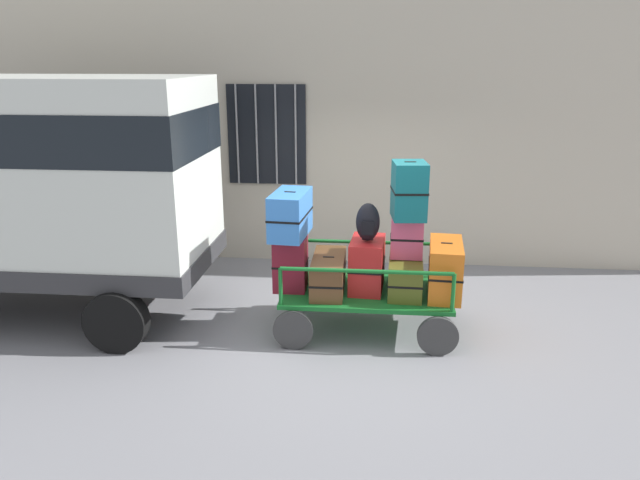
{
  "coord_description": "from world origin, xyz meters",
  "views": [
    {
      "loc": [
        0.37,
        -6.66,
        3.13
      ],
      "look_at": [
        -0.26,
        -0.06,
        1.1
      ],
      "focal_mm": 33.63,
      "sensor_mm": 36.0,
      "label": 1
    }
  ],
  "objects_px": {
    "suitcase_midright_bottom": "(405,274)",
    "suitcase_midright_top": "(409,190)",
    "van": "(29,174)",
    "suitcase_left_middle": "(290,214)",
    "suitcase_left_bottom": "(291,263)",
    "backpack": "(368,222)",
    "luggage_cart": "(366,298)",
    "suitcase_midleft_bottom": "(329,273)",
    "suitcase_center_bottom": "(367,265)",
    "suitcase_midright_middle": "(407,237)",
    "suitcase_right_bottom": "(445,269)"
  },
  "relations": [
    {
      "from": "suitcase_midright_bottom",
      "to": "suitcase_midright_top",
      "type": "bearing_deg",
      "value": -90.0
    },
    {
      "from": "van",
      "to": "suitcase_midright_top",
      "type": "relative_size",
      "value": 6.62
    },
    {
      "from": "suitcase_left_middle",
      "to": "suitcase_midright_bottom",
      "type": "height_order",
      "value": "suitcase_left_middle"
    },
    {
      "from": "suitcase_left_bottom",
      "to": "suitcase_midright_bottom",
      "type": "xyz_separation_m",
      "value": [
        1.34,
        0.05,
        -0.11
      ]
    },
    {
      "from": "van",
      "to": "backpack",
      "type": "xyz_separation_m",
      "value": [
        4.07,
        -0.14,
        -0.45
      ]
    },
    {
      "from": "luggage_cart",
      "to": "suitcase_midleft_bottom",
      "type": "bearing_deg",
      "value": -177.68
    },
    {
      "from": "suitcase_left_bottom",
      "to": "suitcase_midleft_bottom",
      "type": "bearing_deg",
      "value": 1.61
    },
    {
      "from": "van",
      "to": "suitcase_midleft_bottom",
      "type": "xyz_separation_m",
      "value": [
        3.62,
        -0.14,
        -1.09
      ]
    },
    {
      "from": "luggage_cart",
      "to": "suitcase_left_bottom",
      "type": "height_order",
      "value": "suitcase_left_bottom"
    },
    {
      "from": "suitcase_center_bottom",
      "to": "suitcase_midright_middle",
      "type": "height_order",
      "value": "suitcase_midright_middle"
    },
    {
      "from": "luggage_cart",
      "to": "suitcase_midleft_bottom",
      "type": "xyz_separation_m",
      "value": [
        -0.45,
        -0.02,
        0.3
      ]
    },
    {
      "from": "suitcase_right_bottom",
      "to": "suitcase_midright_top",
      "type": "bearing_deg",
      "value": 177.26
    },
    {
      "from": "suitcase_midright_top",
      "to": "suitcase_midright_middle",
      "type": "bearing_deg",
      "value": 90.0
    },
    {
      "from": "suitcase_midright_bottom",
      "to": "backpack",
      "type": "relative_size",
      "value": 2.03
    },
    {
      "from": "suitcase_left_bottom",
      "to": "suitcase_midright_bottom",
      "type": "distance_m",
      "value": 1.35
    },
    {
      "from": "suitcase_midright_bottom",
      "to": "suitcase_right_bottom",
      "type": "relative_size",
      "value": 1.05
    },
    {
      "from": "van",
      "to": "suitcase_midright_top",
      "type": "bearing_deg",
      "value": -1.66
    },
    {
      "from": "suitcase_midright_top",
      "to": "suitcase_center_bottom",
      "type": "bearing_deg",
      "value": 173.91
    },
    {
      "from": "suitcase_midright_middle",
      "to": "suitcase_midright_bottom",
      "type": "bearing_deg",
      "value": -90.0
    },
    {
      "from": "luggage_cart",
      "to": "suitcase_midleft_bottom",
      "type": "height_order",
      "value": "suitcase_midleft_bottom"
    },
    {
      "from": "suitcase_left_bottom",
      "to": "suitcase_center_bottom",
      "type": "relative_size",
      "value": 0.96
    },
    {
      "from": "van",
      "to": "suitcase_right_bottom",
      "type": "xyz_separation_m",
      "value": [
        4.97,
        -0.15,
        -0.98
      ]
    },
    {
      "from": "luggage_cart",
      "to": "suitcase_midright_top",
      "type": "xyz_separation_m",
      "value": [
        0.45,
        -0.01,
        1.31
      ]
    },
    {
      "from": "suitcase_right_bottom",
      "to": "backpack",
      "type": "height_order",
      "value": "backpack"
    },
    {
      "from": "suitcase_right_bottom",
      "to": "van",
      "type": "bearing_deg",
      "value": 178.25
    },
    {
      "from": "suitcase_left_bottom",
      "to": "suitcase_midright_top",
      "type": "xyz_separation_m",
      "value": [
        1.34,
        0.02,
        0.89
      ]
    },
    {
      "from": "suitcase_midright_top",
      "to": "suitcase_midright_bottom",
      "type": "bearing_deg",
      "value": 90.0
    },
    {
      "from": "suitcase_center_bottom",
      "to": "suitcase_right_bottom",
      "type": "height_order",
      "value": "suitcase_right_bottom"
    },
    {
      "from": "suitcase_midright_middle",
      "to": "suitcase_midleft_bottom",
      "type": "bearing_deg",
      "value": -176.56
    },
    {
      "from": "van",
      "to": "suitcase_right_bottom",
      "type": "bearing_deg",
      "value": -1.75
    },
    {
      "from": "luggage_cart",
      "to": "suitcase_center_bottom",
      "type": "bearing_deg",
      "value": 90.0
    },
    {
      "from": "suitcase_midright_top",
      "to": "van",
      "type": "bearing_deg",
      "value": 178.34
    },
    {
      "from": "suitcase_left_bottom",
      "to": "suitcase_midright_middle",
      "type": "relative_size",
      "value": 1.34
    },
    {
      "from": "luggage_cart",
      "to": "suitcase_right_bottom",
      "type": "relative_size",
      "value": 2.4
    },
    {
      "from": "suitcase_midright_bottom",
      "to": "luggage_cart",
      "type": "bearing_deg",
      "value": -177.15
    },
    {
      "from": "suitcase_midleft_bottom",
      "to": "suitcase_center_bottom",
      "type": "xyz_separation_m",
      "value": [
        0.45,
        0.05,
        0.11
      ]
    },
    {
      "from": "suitcase_center_bottom",
      "to": "suitcase_midright_middle",
      "type": "relative_size",
      "value": 1.4
    },
    {
      "from": "suitcase_midleft_bottom",
      "to": "suitcase_midright_bottom",
      "type": "bearing_deg",
      "value": 2.58
    },
    {
      "from": "suitcase_midright_middle",
      "to": "suitcase_midright_top",
      "type": "bearing_deg",
      "value": -90.0
    },
    {
      "from": "luggage_cart",
      "to": "suitcase_left_bottom",
      "type": "bearing_deg",
      "value": -178.03
    },
    {
      "from": "suitcase_midleft_bottom",
      "to": "suitcase_center_bottom",
      "type": "distance_m",
      "value": 0.46
    },
    {
      "from": "suitcase_left_middle",
      "to": "suitcase_midright_top",
      "type": "xyz_separation_m",
      "value": [
        1.34,
        -0.03,
        0.31
      ]
    },
    {
      "from": "suitcase_midright_middle",
      "to": "suitcase_right_bottom",
      "type": "xyz_separation_m",
      "value": [
        0.45,
        -0.07,
        -0.34
      ]
    },
    {
      "from": "suitcase_center_bottom",
      "to": "suitcase_midright_top",
      "type": "xyz_separation_m",
      "value": [
        0.45,
        -0.05,
        0.91
      ]
    },
    {
      "from": "suitcase_center_bottom",
      "to": "backpack",
      "type": "height_order",
      "value": "backpack"
    },
    {
      "from": "suitcase_center_bottom",
      "to": "suitcase_right_bottom",
      "type": "bearing_deg",
      "value": -4.42
    },
    {
      "from": "luggage_cart",
      "to": "suitcase_midright_bottom",
      "type": "xyz_separation_m",
      "value": [
        0.45,
        0.02,
        0.31
      ]
    },
    {
      "from": "suitcase_center_bottom",
      "to": "suitcase_midright_bottom",
      "type": "relative_size",
      "value": 0.74
    },
    {
      "from": "suitcase_left_bottom",
      "to": "suitcase_right_bottom",
      "type": "relative_size",
      "value": 0.75
    },
    {
      "from": "suitcase_midright_bottom",
      "to": "backpack",
      "type": "distance_m",
      "value": 0.77
    }
  ]
}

